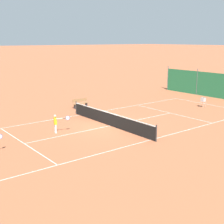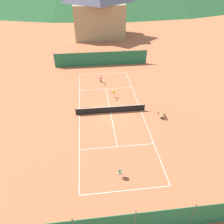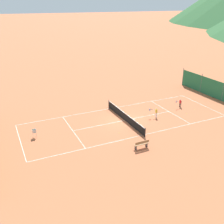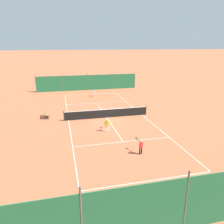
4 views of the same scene
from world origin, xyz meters
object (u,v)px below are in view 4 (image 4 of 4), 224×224
object	(u,v)px
player_near_baseline	(107,124)
tennis_ball_alley_right	(109,152)
courtside_bench	(47,114)
tennis_net	(107,113)
tennis_ball_near_corner	(125,164)
ball_hopper	(94,92)
tennis_ball_far_corner	(80,113)
player_far_service	(140,146)

from	to	relation	value
player_near_baseline	tennis_ball_alley_right	distance (m)	4.22
player_near_baseline	courtside_bench	world-z (taller)	player_near_baseline
tennis_net	tennis_ball_alley_right	xyz separation A→B (m)	(1.58, 7.94, -0.47)
courtside_bench	tennis_ball_alley_right	bearing A→B (deg)	116.69
tennis_ball_alley_right	tennis_ball_near_corner	bearing A→B (deg)	109.17
ball_hopper	tennis_ball_far_corner	bearing A→B (deg)	70.49
tennis_ball_near_corner	courtside_bench	size ratio (longest dim) A/B	0.04
tennis_ball_alley_right	player_near_baseline	bearing A→B (deg)	-100.71
player_near_baseline	tennis_ball_far_corner	distance (m)	6.22
tennis_net	ball_hopper	size ratio (longest dim) A/B	10.31
tennis_net	player_near_baseline	size ratio (longest dim) A/B	7.46
player_far_service	tennis_net	bearing A→B (deg)	-85.81
tennis_ball_alley_right	ball_hopper	xyz separation A→B (m)	(-1.88, -18.33, 0.63)
tennis_ball_alley_right	ball_hopper	world-z (taller)	ball_hopper
tennis_ball_alley_right	ball_hopper	bearing A→B (deg)	-95.86
courtside_bench	tennis_ball_far_corner	bearing A→B (deg)	-171.90
player_far_service	courtside_bench	world-z (taller)	player_far_service
tennis_ball_near_corner	ball_hopper	xyz separation A→B (m)	(-1.22, -20.24, 0.63)
player_near_baseline	ball_hopper	bearing A→B (deg)	-94.44
tennis_ball_far_corner	ball_hopper	size ratio (longest dim) A/B	0.07
tennis_ball_far_corner	tennis_ball_near_corner	xyz separation A→B (m)	(-1.74, 11.91, 0.00)
tennis_ball_far_corner	tennis_ball_near_corner	distance (m)	12.03
player_near_baseline	courtside_bench	xyz separation A→B (m)	(5.54, -5.37, -0.27)
tennis_ball_alley_right	courtside_bench	size ratio (longest dim) A/B	0.04
player_far_service	ball_hopper	distance (m)	19.04
player_far_service	tennis_ball_far_corner	distance (m)	11.20
tennis_ball_far_corner	tennis_ball_alley_right	distance (m)	10.05
tennis_net	tennis_ball_far_corner	bearing A→B (deg)	-37.77
player_far_service	tennis_ball_alley_right	size ratio (longest dim) A/B	16.93
courtside_bench	player_far_service	bearing A→B (deg)	124.46
player_near_baseline	courtside_bench	distance (m)	7.72
tennis_net	tennis_ball_alley_right	distance (m)	8.11
tennis_net	tennis_ball_far_corner	world-z (taller)	tennis_net
ball_hopper	courtside_bench	world-z (taller)	ball_hopper
player_far_service	tennis_ball_far_corner	xyz separation A→B (m)	(3.29, -10.69, -0.62)
ball_hopper	courtside_bench	distance (m)	11.08
tennis_net	ball_hopper	distance (m)	10.40
tennis_ball_far_corner	ball_hopper	world-z (taller)	ball_hopper
player_near_baseline	courtside_bench	size ratio (longest dim) A/B	0.82
tennis_ball_near_corner	tennis_ball_alley_right	bearing A→B (deg)	-70.83
player_far_service	courtside_bench	bearing A→B (deg)	-55.54
tennis_ball_near_corner	tennis_net	bearing A→B (deg)	-95.33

